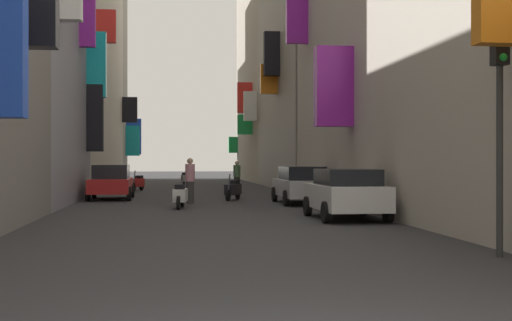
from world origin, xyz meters
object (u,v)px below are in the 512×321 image
parked_car_silver (301,184)px  pedestrian_near_left (237,177)px  parked_car_white (346,193)px  scooter_black (233,189)px  parked_car_red (111,181)px  scooter_red (138,183)px  traffic_light_near_corner (500,97)px  pedestrian_crossing (190,181)px  scooter_silver (187,178)px  scooter_white (180,195)px

parked_car_silver → pedestrian_near_left: bearing=99.0°
parked_car_white → scooter_black: (-2.38, 10.05, -0.31)m
pedestrian_near_left → parked_car_red: bearing=-135.9°
scooter_red → traffic_light_near_corner: traffic_light_near_corner is taller
scooter_red → pedestrian_crossing: pedestrian_crossing is taller
scooter_silver → parked_car_white: bearing=-82.1°
pedestrian_crossing → scooter_white: bearing=-98.6°
parked_car_red → pedestrian_near_left: pedestrian_near_left is taller
traffic_light_near_corner → scooter_red: bearing=105.1°
parked_car_white → pedestrian_near_left: bearing=95.0°
parked_car_silver → scooter_silver: parked_car_silver is taller
pedestrian_crossing → scooter_red: bearing=102.3°
parked_car_red → scooter_black: parked_car_red is taller
scooter_silver → pedestrian_near_left: 11.17m
scooter_black → parked_car_white: bearing=-76.7°
parked_car_silver → scooter_white: size_ratio=2.26×
scooter_red → pedestrian_near_left: (5.28, -2.36, 0.37)m
scooter_white → parked_car_red: bearing=115.3°
parked_car_red → traffic_light_near_corner: size_ratio=0.96×
pedestrian_crossing → traffic_light_near_corner: (4.99, -16.24, 1.93)m
scooter_red → pedestrian_near_left: bearing=-24.1°
pedestrian_near_left → scooter_white: bearing=-104.7°
parked_car_white → pedestrian_crossing: (-4.27, 8.07, 0.13)m
parked_car_red → traffic_light_near_corner: 21.39m
parked_car_white → traffic_light_near_corner: traffic_light_near_corner is taller
parked_car_red → pedestrian_crossing: (3.34, -3.35, 0.12)m
scooter_white → parked_car_white: bearing=-48.2°
parked_car_white → scooter_black: parked_car_white is taller
pedestrian_near_left → scooter_silver: bearing=102.3°
parked_car_silver → traffic_light_near_corner: 15.65m
scooter_white → pedestrian_crossing: size_ratio=1.11×
pedestrian_near_left → parked_car_silver: bearing=-81.0°
parked_car_red → pedestrian_crossing: 4.73m
pedestrian_near_left → scooter_red: bearing=155.9°
scooter_black → scooter_red: (-4.43, 9.63, -0.00)m
parked_car_white → scooter_red: 20.82m
parked_car_white → scooter_red: size_ratio=2.29×
parked_car_red → parked_car_white: (7.61, -11.42, -0.01)m
parked_car_red → parked_car_white: 13.72m
scooter_black → scooter_white: (-2.31, -4.80, 0.00)m
pedestrian_near_left → traffic_light_near_corner: size_ratio=0.40×
parked_car_silver → parked_car_red: 8.68m
parked_car_silver → pedestrian_near_left: (-1.58, 9.98, 0.06)m
parked_car_silver → parked_car_red: parked_car_red is taller
pedestrian_near_left → traffic_light_near_corner: 25.66m
parked_car_red → scooter_white: parked_car_red is taller
scooter_red → scooter_silver: 9.03m
parked_car_white → parked_car_red: bearing=123.7°
scooter_red → parked_car_silver: bearing=-60.9°
scooter_black → pedestrian_crossing: (-1.89, -1.98, 0.44)m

